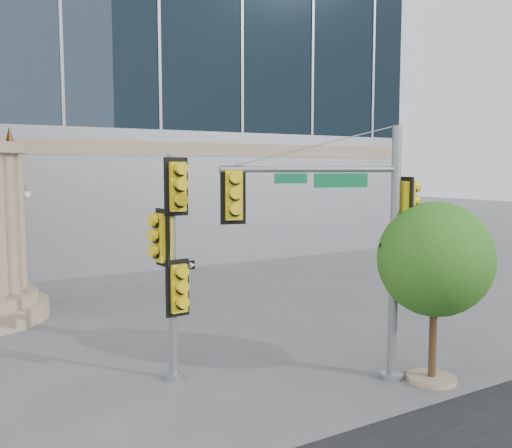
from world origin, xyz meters
TOP-DOWN VIEW (x-y plane):
  - ground at (0.00, 0.00)m, footprint 120.00×120.00m
  - main_signal_pole at (0.25, -0.37)m, footprint 3.97×1.40m
  - secondary_signal_pole at (-2.78, 1.63)m, footprint 0.82×0.61m
  - street_tree at (1.79, -1.15)m, footprint 2.39×2.33m

SIDE VIEW (x-z plane):
  - ground at x=0.00m, z-range 0.00..0.00m
  - street_tree at x=1.79m, z-range 0.59..4.31m
  - secondary_signal_pole at x=-2.78m, z-range 0.41..5.08m
  - main_signal_pole at x=0.25m, z-range 0.63..5.86m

